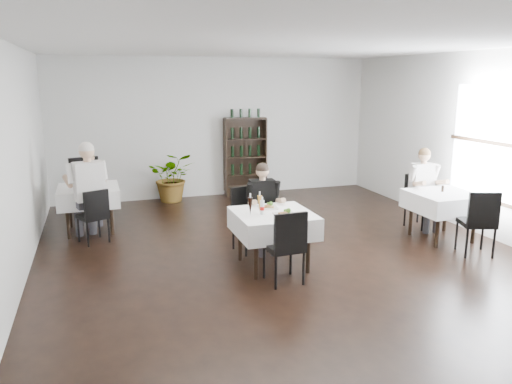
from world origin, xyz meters
TOP-DOWN VIEW (x-y plane):
  - room_shell at (0.00, 0.00)m, footprint 9.00×9.00m
  - window_right at (3.48, 0.00)m, footprint 0.06×2.30m
  - wine_shelf at (0.60, 4.31)m, footprint 0.90×0.28m
  - main_table at (-0.30, 0.00)m, footprint 1.03×1.03m
  - left_table at (-2.70, 2.50)m, footprint 0.98×0.98m
  - right_table at (2.70, 0.30)m, footprint 0.98×0.98m
  - potted_tree at (-1.03, 4.20)m, footprint 1.07×0.97m
  - main_chair_far at (-0.42, 0.79)m, footprint 0.53×0.53m
  - main_chair_near at (-0.35, -0.63)m, footprint 0.46×0.47m
  - left_chair_far at (-2.72, 3.22)m, footprint 0.65×0.66m
  - left_chair_near at (-2.62, 1.79)m, footprint 0.52×0.53m
  - right_chair_far at (2.78, 1.07)m, footprint 0.53×0.54m
  - right_chair_near at (2.68, -0.52)m, footprint 0.57×0.57m
  - diner_main at (-0.22, 0.65)m, footprint 0.51×0.51m
  - diner_left_far at (-2.65, 2.99)m, footprint 0.50×0.51m
  - diner_left_near at (-2.69, 1.99)m, footprint 0.67×0.71m
  - diner_right_far at (2.77, 0.89)m, footprint 0.53×0.53m
  - plate_far at (-0.29, 0.25)m, footprint 0.28×0.28m
  - plate_near at (-0.20, -0.19)m, footprint 0.30×0.30m
  - pilsner_dark at (-0.63, -0.02)m, footprint 0.07×0.07m
  - pilsner_lager at (-0.47, 0.08)m, footprint 0.07×0.07m
  - coke_bottle at (-0.47, -0.04)m, footprint 0.06×0.06m
  - napkin_cutlery at (-0.01, -0.25)m, footprint 0.20×0.18m
  - pepper_mill at (2.72, 0.37)m, footprint 0.05×0.05m

SIDE VIEW (x-z plane):
  - left_chair_near at x=-2.62m, z-range 0.06..0.93m
  - potted_tree at x=-1.03m, z-range 0.00..1.05m
  - right_chair_far at x=2.78m, z-range 0.07..1.00m
  - main_chair_far at x=-0.42m, z-range 0.07..1.02m
  - main_chair_near at x=-0.35m, z-range 0.07..1.03m
  - right_chair_near at x=2.68m, z-range 0.07..1.05m
  - left_table at x=-2.70m, z-range 0.24..1.01m
  - right_table at x=2.70m, z-range 0.24..1.01m
  - main_table at x=-0.30m, z-range 0.24..1.01m
  - left_chair_far at x=-2.72m, z-range 0.08..1.23m
  - diner_left_far at x=-2.65m, z-range 0.10..1.41m
  - diner_main at x=-0.22m, z-range 0.11..1.44m
  - napkin_cutlery at x=-0.01m, z-range 0.77..0.78m
  - plate_far at x=-0.29m, z-range 0.75..0.83m
  - plate_near at x=-0.20m, z-range 0.75..0.83m
  - diner_right_far at x=2.77m, z-range 0.11..1.51m
  - pepper_mill at x=2.72m, z-range 0.77..0.87m
  - wine_shelf at x=0.60m, z-range -0.03..1.72m
  - coke_bottle at x=-0.47m, z-range 0.75..0.99m
  - pilsner_lager at x=-0.47m, z-range 0.74..1.03m
  - pilsner_dark at x=-0.63m, z-range 0.74..1.04m
  - diner_left_near at x=-2.69m, z-range 0.13..1.73m
  - window_right at x=3.48m, z-range 0.57..2.42m
  - room_shell at x=0.00m, z-range -3.00..6.00m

